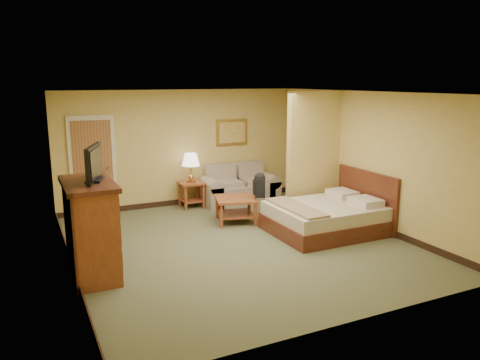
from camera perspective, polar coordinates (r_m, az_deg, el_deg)
floor at (r=8.23m, az=-0.23°, el=-7.82°), size 6.00×6.00×0.00m
ceiling at (r=7.74m, az=-0.24°, el=10.58°), size 6.00×6.00×0.00m
back_wall at (r=10.64m, az=-7.16°, el=3.88°), size 5.50×0.02×2.60m
left_wall at (r=7.18m, az=-20.49°, el=-0.78°), size 0.02×6.00×2.60m
right_wall at (r=9.38m, az=15.16°, el=2.44°), size 0.02×6.00×2.60m
partition at (r=9.74m, az=8.94°, el=3.06°), size 1.20×0.15×2.60m
door at (r=10.21m, az=-17.49°, el=1.54°), size 0.94×0.16×2.10m
baseboard at (r=10.88m, az=-6.97°, el=-2.61°), size 5.50×0.02×0.12m
loveseat at (r=10.89m, az=-0.10°, el=-1.24°), size 1.77×0.82×0.90m
side_table at (r=10.52m, az=-5.95°, el=-1.30°), size 0.52×0.52×0.58m
table_lamp at (r=10.38m, az=-6.03°, el=2.39°), size 0.39×0.39×0.65m
coffee_table at (r=9.37m, az=-0.53°, el=-3.02°), size 0.97×0.97×0.50m
wall_picture at (r=11.03m, az=-0.99°, el=5.83°), size 0.79×0.04×0.62m
dresser at (r=7.09m, az=-17.71°, el=-5.68°), size 0.69×1.32×1.41m
tv at (r=6.89m, az=-17.39°, el=1.84°), size 0.34×0.80×0.51m
bed at (r=8.95m, az=10.67°, el=-4.38°), size 1.98×1.69×1.09m
backpack at (r=9.26m, az=2.42°, el=-0.49°), size 0.27×0.33×0.48m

